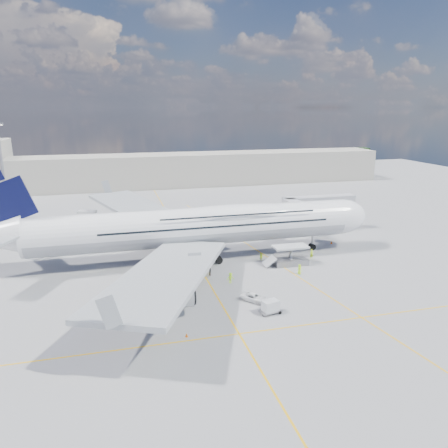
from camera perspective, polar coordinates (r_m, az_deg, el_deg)
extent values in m
plane|color=gray|center=(76.96, -2.33, -7.11)|extent=(300.00, 300.00, 0.00)
cube|color=#E5A80C|center=(76.96, -2.33, -7.11)|extent=(0.25, 220.00, 0.01)
cube|color=#E5A80C|center=(59.46, 1.98, -14.14)|extent=(120.00, 0.25, 0.01)
cube|color=#E5A80C|center=(89.65, 5.05, -3.91)|extent=(14.16, 99.06, 0.01)
cylinder|color=white|center=(84.08, -3.86, -0.32)|extent=(62.00, 7.20, 7.20)
cylinder|color=#9EA0A5|center=(84.12, -3.86, -0.42)|extent=(60.76, 7.13, 7.13)
ellipsoid|color=white|center=(85.40, 1.39, 1.33)|extent=(36.00, 6.84, 3.76)
ellipsoid|color=white|center=(94.72, 14.87, 0.96)|extent=(11.52, 7.20, 7.20)
ellipsoid|color=black|center=(96.20, 16.58, 1.41)|extent=(3.84, 4.16, 1.44)
cube|color=#999EA3|center=(102.63, -10.39, 1.59)|extent=(25.49, 39.15, 3.35)
cube|color=#999EA3|center=(64.48, -7.44, -6.36)|extent=(25.49, 39.15, 3.35)
cylinder|color=#B7BABF|center=(96.48, -7.00, -0.60)|extent=(5.20, 3.50, 3.50)
cylinder|color=#B7BABF|center=(106.13, -10.20, 0.71)|extent=(5.20, 3.50, 3.50)
cylinder|color=#B7BABF|center=(72.96, -4.24, -5.71)|extent=(5.20, 3.50, 3.50)
cylinder|color=#B7BABF|center=(62.72, -6.53, -9.34)|extent=(5.20, 3.50, 3.50)
cylinder|color=gray|center=(93.16, 11.47, -2.01)|extent=(0.44, 0.44, 3.80)
cylinder|color=black|center=(93.61, 11.42, -2.91)|extent=(1.30, 0.90, 1.30)
cylinder|color=gray|center=(85.40, -3.81, -3.29)|extent=(0.56, 0.56, 3.80)
cylinder|color=black|center=(88.85, -4.19, -3.56)|extent=(1.50, 0.90, 1.50)
cube|color=#B7B7BC|center=(99.42, 9.45, 2.09)|extent=(3.00, 10.00, 2.60)
cube|color=#B7B7BC|center=(107.23, 12.28, 2.89)|extent=(18.00, 3.00, 2.60)
cylinder|color=gray|center=(103.71, 9.71, 0.59)|extent=(0.80, 0.80, 7.10)
cylinder|color=black|center=(104.51, 9.63, -1.05)|extent=(0.90, 0.80, 0.90)
cylinder|color=gray|center=(111.81, 15.84, 1.28)|extent=(1.00, 1.00, 7.10)
cube|color=gray|center=(112.57, 15.73, -0.28)|extent=(2.00, 2.00, 0.80)
cylinder|color=#B7B7BC|center=(96.06, 10.37, 1.59)|extent=(3.60, 3.60, 2.80)
cube|color=silver|center=(83.37, 8.70, -2.96)|extent=(6.50, 3.20, 0.35)
cube|color=gray|center=(84.31, 8.62, -4.87)|extent=(6.50, 3.20, 1.10)
cube|color=gray|center=(83.82, 8.66, -3.90)|extent=(0.22, 1.99, 3.00)
cylinder|color=black|center=(82.38, 7.27, -5.45)|extent=(0.70, 0.30, 0.70)
cube|color=silver|center=(82.65, 5.94, -4.86)|extent=(2.16, 2.60, 1.60)
cylinder|color=gray|center=(118.48, -26.85, 5.40)|extent=(0.70, 0.70, 25.00)
cube|color=#B2AD9E|center=(166.96, -9.50, 6.88)|extent=(180.00, 16.00, 12.00)
cube|color=#193814|center=(218.25, -0.05, 8.42)|extent=(160.00, 6.00, 8.00)
cube|color=gray|center=(71.67, -12.52, -8.90)|extent=(3.38, 2.63, 0.18)
cylinder|color=black|center=(71.16, -13.47, -9.26)|extent=(0.44, 0.18, 0.44)
cylinder|color=black|center=(72.31, -11.58, -8.74)|extent=(0.44, 0.18, 0.44)
cube|color=gray|center=(69.95, -12.42, -9.50)|extent=(3.35, 2.32, 0.18)
cylinder|color=black|center=(69.44, -13.40, -9.88)|extent=(0.45, 0.18, 0.45)
cylinder|color=black|center=(70.60, -11.44, -9.33)|extent=(0.45, 0.18, 0.45)
cube|color=silver|center=(69.63, -12.46, -8.90)|extent=(2.54, 2.02, 1.52)
cube|color=gray|center=(74.71, -7.89, -7.65)|extent=(3.55, 2.76, 0.19)
cylinder|color=black|center=(74.07, -8.80, -8.01)|extent=(0.46, 0.19, 0.46)
cylinder|color=black|center=(75.48, -6.99, -7.49)|extent=(0.46, 0.19, 0.46)
cube|color=gray|center=(67.07, -14.14, -10.70)|extent=(3.24, 1.75, 0.19)
cylinder|color=black|center=(66.57, -15.25, -11.12)|extent=(0.47, 0.19, 0.47)
cylinder|color=black|center=(67.71, -13.03, -10.51)|extent=(0.47, 0.19, 0.47)
cube|color=silver|center=(66.71, -14.18, -10.04)|extent=(2.38, 1.63, 1.61)
cube|color=gray|center=(64.89, 6.07, -11.23)|extent=(3.43, 2.32, 0.19)
cylinder|color=black|center=(64.02, 5.20, -11.72)|extent=(0.46, 0.19, 0.46)
cylinder|color=black|center=(65.89, 6.92, -10.96)|extent=(0.46, 0.19, 0.46)
cube|color=silver|center=(64.52, 6.10, -10.56)|extent=(2.59, 2.03, 1.57)
cube|color=gray|center=(78.14, -2.78, -6.52)|extent=(3.09, 2.36, 0.16)
cylinder|color=black|center=(77.48, -3.49, -6.81)|extent=(0.40, 0.16, 0.40)
cylinder|color=black|center=(78.89, -2.08, -6.39)|extent=(0.40, 0.16, 0.40)
cube|color=white|center=(70.37, -5.66, -8.73)|extent=(3.12, 2.08, 1.33)
cube|color=black|center=(70.05, -5.68, -8.12)|extent=(1.33, 1.46, 0.51)
cylinder|color=black|center=(69.89, -6.42, -9.28)|extent=(0.66, 0.26, 0.66)
cylinder|color=black|center=(71.19, -4.91, -8.77)|extent=(0.66, 0.26, 0.66)
cube|color=gray|center=(97.29, -10.19, -2.01)|extent=(6.17, 3.07, 1.82)
cube|color=white|center=(96.76, -10.61, -1.05)|extent=(4.66, 2.92, 2.00)
cube|color=white|center=(97.24, -8.88, -1.45)|extent=(1.94, 2.32, 1.45)
cube|color=black|center=(97.25, -8.51, -1.32)|extent=(0.42, 1.82, 0.82)
cylinder|color=black|center=(96.57, -8.94, -2.33)|extent=(1.00, 0.32, 1.00)
cylinder|color=black|center=(98.29, -11.39, -2.14)|extent=(1.00, 0.32, 1.00)
cube|color=orange|center=(96.94, -10.59, -1.41)|extent=(4.71, 2.97, 0.45)
cube|color=gray|center=(116.40, -17.05, 0.38)|extent=(6.33, 3.47, 1.84)
cube|color=white|center=(116.03, -17.44, 1.20)|extent=(4.82, 3.22, 2.03)
cube|color=white|center=(116.12, -15.95, 0.85)|extent=(2.08, 2.43, 1.47)
cube|color=black|center=(116.06, -15.64, 0.96)|extent=(0.54, 1.83, 0.83)
cylinder|color=black|center=(115.40, -16.05, 0.12)|extent=(1.01, 0.32, 1.01)
cylinder|color=black|center=(117.64, -18.01, 0.25)|extent=(1.01, 0.32, 1.01)
imported|color=white|center=(68.28, 3.95, -9.57)|extent=(4.40, 4.54, 1.20)
imported|color=#AFDC17|center=(87.81, 11.38, -3.88)|extent=(0.77, 0.55, 1.99)
imported|color=#BEE618|center=(85.64, 4.86, -4.29)|extent=(0.90, 0.93, 1.51)
imported|color=#AAEF19|center=(69.41, -7.49, -9.07)|extent=(0.85, 0.99, 1.59)
imported|color=#B3F319|center=(79.63, 9.83, -5.84)|extent=(0.73, 0.99, 1.85)
imported|color=#B4FF1A|center=(74.59, 0.85, -7.06)|extent=(1.24, 0.74, 1.88)
cone|color=orange|center=(98.59, 13.86, -2.35)|extent=(0.49, 0.49, 0.63)
cube|color=orange|center=(98.68, 13.85, -2.51)|extent=(0.43, 0.43, 0.03)
cone|color=orange|center=(92.12, -6.73, -3.24)|extent=(0.46, 0.46, 0.58)
cube|color=orange|center=(92.21, -6.72, -3.40)|extent=(0.39, 0.39, 0.03)
cone|color=orange|center=(105.25, -17.37, -1.54)|extent=(0.38, 0.38, 0.48)
cube|color=orange|center=(105.31, -17.36, -1.66)|extent=(0.33, 0.33, 0.03)
cone|color=orange|center=(78.80, -11.12, -6.65)|extent=(0.41, 0.41, 0.52)
cube|color=orange|center=(78.89, -11.11, -6.82)|extent=(0.35, 0.35, 0.03)
cone|color=orange|center=(58.84, -4.90, -14.24)|extent=(0.40, 0.40, 0.51)
cube|color=orange|center=(58.96, -4.90, -14.45)|extent=(0.35, 0.35, 0.03)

